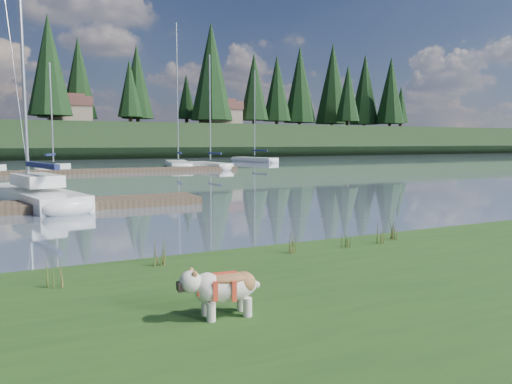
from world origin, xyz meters
TOP-DOWN VIEW (x-y plane):
  - ground at (0.00, 30.00)m, footprint 200.00×200.00m
  - bank at (0.00, -6.00)m, footprint 60.00×9.00m
  - ridge at (0.00, 73.00)m, footprint 200.00×20.00m
  - bulldog at (-0.49, -4.91)m, footprint 1.00×0.47m
  - sailboat_main at (-2.02, 12.01)m, footprint 3.76×9.33m
  - dock_far at (2.00, 30.00)m, footprint 26.00×2.20m
  - sailboat_bg_2 at (0.80, 34.09)m, footprint 3.34×5.73m
  - sailboat_bg_3 at (12.03, 36.48)m, footprint 3.79×9.53m
  - sailboat_bg_4 at (13.69, 32.71)m, footprint 2.05×7.00m
  - sailboat_bg_5 at (23.62, 44.01)m, footprint 3.45×7.77m
  - weed_0 at (-0.51, -2.12)m, footprint 0.17×0.14m
  - weed_1 at (2.00, -2.36)m, footprint 0.17×0.14m
  - weed_2 at (4.04, -2.36)m, footprint 0.17×0.14m
  - weed_3 at (-2.23, -2.74)m, footprint 0.17×0.14m
  - weed_4 at (3.20, -2.39)m, footprint 0.17×0.14m
  - weed_5 at (4.63, -2.13)m, footprint 0.17×0.14m
  - mud_lip at (0.00, -1.60)m, footprint 60.00×0.50m
  - conifer_4 at (3.00, 66.00)m, footprint 6.16×6.16m
  - conifer_5 at (15.00, 70.00)m, footprint 3.96×3.96m
  - conifer_6 at (28.00, 68.00)m, footprint 7.04×7.04m
  - conifer_7 at (42.00, 71.00)m, footprint 5.28×5.28m
  - conifer_8 at (55.00, 67.00)m, footprint 4.62×4.62m
  - conifer_9 at (68.00, 70.00)m, footprint 5.94×5.94m
  - house_1 at (6.00, 71.00)m, footprint 6.30×5.30m
  - house_2 at (30.00, 69.00)m, footprint 6.30×5.30m

SIDE VIEW (x-z plane):
  - ground at x=0.00m, z-range 0.00..0.00m
  - mud_lip at x=0.00m, z-range 0.00..0.14m
  - dock_far at x=2.00m, z-range 0.00..0.30m
  - bank at x=0.00m, z-range 0.00..0.35m
  - sailboat_bg_5 at x=23.62m, z-range -5.16..5.80m
  - sailboat_bg_3 at x=12.03m, z-range -6.47..7.11m
  - sailboat_bg_4 at x=13.69m, z-range -4.82..5.47m
  - sailboat_bg_2 at x=0.80m, z-range -4.12..4.79m
  - sailboat_main at x=-2.02m, z-range -6.15..6.99m
  - weed_4 at x=3.20m, z-range 0.32..0.72m
  - weed_5 at x=4.63m, z-range 0.31..0.81m
  - weed_1 at x=2.00m, z-range 0.31..0.82m
  - weed_2 at x=4.04m, z-range 0.31..0.84m
  - weed_3 at x=-2.23m, z-range 0.30..0.88m
  - weed_0 at x=-0.51m, z-range 0.30..0.96m
  - bulldog at x=-0.49m, z-range 0.42..1.02m
  - ridge at x=0.00m, z-range 0.00..5.00m
  - house_1 at x=6.00m, z-range 4.99..9.64m
  - house_2 at x=30.00m, z-range 4.99..9.64m
  - conifer_5 at x=15.00m, z-range 5.65..16.00m
  - conifer_8 at x=55.00m, z-range 5.62..17.40m
  - conifer_7 at x=42.00m, z-range 5.59..18.79m
  - conifer_9 at x=68.00m, z-range 5.55..20.18m
  - conifer_4 at x=3.00m, z-range 5.54..20.64m
  - conifer_6 at x=28.00m, z-range 5.49..22.49m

